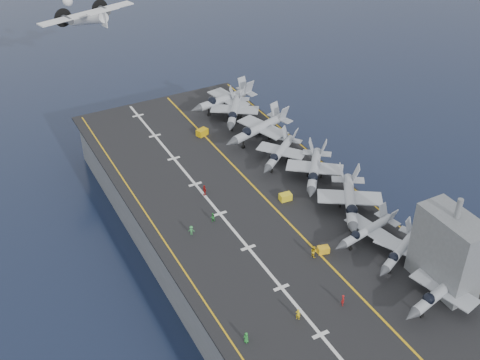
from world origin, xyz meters
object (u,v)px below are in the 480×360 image
island_superstructure (450,243)px  tow_cart_a (323,250)px  transport_plane (88,19)px  fighter_jet_0 (441,290)px

island_superstructure → tow_cart_a: bearing=129.6°
transport_plane → tow_cart_a: bearing=-80.7°
island_superstructure → fighter_jet_0: bearing=-136.6°
fighter_jet_0 → tow_cart_a: (-8.12, 16.55, -1.96)m
tow_cart_a → transport_plane: (-12.61, 77.04, 15.10)m
tow_cart_a → transport_plane: transport_plane is taller
fighter_jet_0 → transport_plane: 96.76m
island_superstructure → tow_cart_a: island_superstructure is taller
fighter_jet_0 → transport_plane: size_ratio=0.61×
fighter_jet_0 → transport_plane: (-20.73, 93.59, 13.15)m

